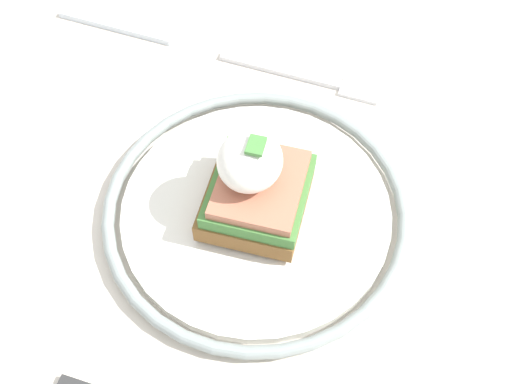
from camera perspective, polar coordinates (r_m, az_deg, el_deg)
name	(u,v)px	position (r m, az deg, el deg)	size (l,w,h in m)	color
dining_table	(201,284)	(0.63, -4.90, -8.15)	(0.95, 0.66, 0.74)	beige
plate	(256,211)	(0.50, 0.00, -1.69)	(0.24, 0.24, 0.02)	silver
sandwich	(255,185)	(0.47, -0.05, 0.63)	(0.08, 0.08, 0.08)	brown
fork	(308,77)	(0.60, 4.64, 10.13)	(0.03, 0.15, 0.00)	silver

